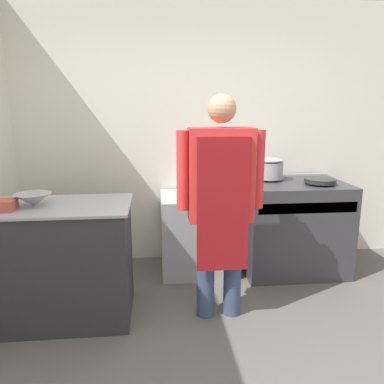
# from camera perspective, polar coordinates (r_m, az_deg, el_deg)

# --- Properties ---
(wall_back) EXTENTS (8.00, 0.05, 2.70)m
(wall_back) POSITION_cam_1_polar(r_m,az_deg,el_deg) (3.98, -1.95, 8.63)
(wall_back) COLOR silver
(wall_back) RESTS_ON ground_plane
(prep_counter) EXTENTS (1.16, 0.68, 0.92)m
(prep_counter) POSITION_cam_1_polar(r_m,az_deg,el_deg) (3.14, -19.83, -10.01)
(prep_counter) COLOR #2D2D33
(prep_counter) RESTS_ON ground_plane
(stove) EXTENTS (1.01, 0.75, 0.93)m
(stove) POSITION_cam_1_polar(r_m,az_deg,el_deg) (3.95, 14.98, -5.05)
(stove) COLOR #38383D
(stove) RESTS_ON ground_plane
(fridge_unit) EXTENTS (0.69, 0.65, 0.78)m
(fridge_unit) POSITION_cam_1_polar(r_m,az_deg,el_deg) (3.82, 0.55, -6.26)
(fridge_unit) COLOR #A8ADB2
(fridge_unit) RESTS_ON ground_plane
(person_cook) EXTENTS (0.66, 0.24, 1.73)m
(person_cook) POSITION_cam_1_polar(r_m,az_deg,el_deg) (2.82, 4.37, -0.49)
(person_cook) COLOR #38476B
(person_cook) RESTS_ON ground_plane
(mixing_bowl) EXTENTS (0.27, 0.27, 0.09)m
(mixing_bowl) POSITION_cam_1_polar(r_m,az_deg,el_deg) (3.01, -23.06, -1.08)
(mixing_bowl) COLOR #9EA0A8
(mixing_bowl) RESTS_ON prep_counter
(plastic_tub) EXTENTS (0.15, 0.15, 0.08)m
(plastic_tub) POSITION_cam_1_polar(r_m,az_deg,el_deg) (2.96, -26.70, -1.83)
(plastic_tub) COLOR #B24C3F
(plastic_tub) RESTS_ON prep_counter
(stock_pot) EXTENTS (0.28, 0.28, 0.21)m
(stock_pot) POSITION_cam_1_polar(r_m,az_deg,el_deg) (3.87, 11.64, 3.61)
(stock_pot) COLOR #9EA0A8
(stock_pot) RESTS_ON stove
(saute_pan) EXTENTS (0.30, 0.30, 0.04)m
(saute_pan) POSITION_cam_1_polar(r_m,az_deg,el_deg) (3.79, 18.93, 1.66)
(saute_pan) COLOR #262628
(saute_pan) RESTS_ON stove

